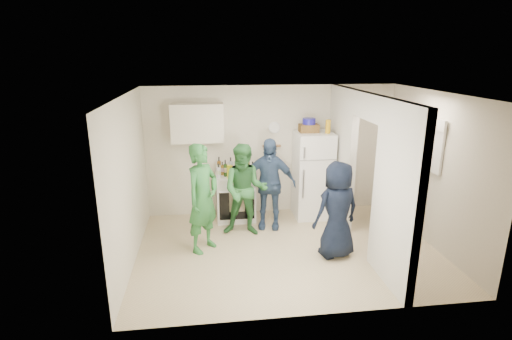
{
  "coord_description": "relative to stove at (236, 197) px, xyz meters",
  "views": [
    {
      "loc": [
        -1.25,
        -5.74,
        3.08
      ],
      "look_at": [
        -0.47,
        0.4,
        1.25
      ],
      "focal_mm": 28.0,
      "sensor_mm": 36.0,
      "label": 1
    }
  ],
  "objects": [
    {
      "name": "wall_back",
      "position": [
        0.73,
        0.33,
        0.81
      ],
      "size": [
        4.8,
        0.0,
        4.8
      ],
      "primitive_type": "plane",
      "rotation": [
        1.57,
        0.0,
        0.0
      ],
      "color": "silver",
      "rests_on": "floor"
    },
    {
      "name": "stove",
      "position": [
        0.0,
        0.0,
        0.0
      ],
      "size": [
        0.74,
        0.62,
        0.88
      ],
      "primitive_type": "cube",
      "color": "white",
      "rests_on": "floor"
    },
    {
      "name": "bottle_d",
      "position": [
        0.03,
        -0.06,
        0.58
      ],
      "size": [
        0.06,
        0.06,
        0.27
      ],
      "primitive_type": "cylinder",
      "color": "brown",
      "rests_on": "stove"
    },
    {
      "name": "bottle_h",
      "position": [
        -0.31,
        -0.14,
        0.57
      ],
      "size": [
        0.08,
        0.08,
        0.26
      ],
      "primitive_type": "cylinder",
      "color": "silver",
      "rests_on": "stove"
    },
    {
      "name": "ceiling",
      "position": [
        0.73,
        -1.37,
        2.06
      ],
      "size": [
        4.8,
        4.8,
        0.0
      ],
      "primitive_type": "plane",
      "rotation": [
        3.14,
        0.0,
        0.0
      ],
      "color": "white",
      "rests_on": "wall_back"
    },
    {
      "name": "bottle_f",
      "position": [
        0.17,
        0.02,
        0.59
      ],
      "size": [
        0.07,
        0.07,
        0.3
      ],
      "primitive_type": "cylinder",
      "color": "#163E2E",
      "rests_on": "stove"
    },
    {
      "name": "wall_clock",
      "position": [
        0.78,
        0.31,
        1.26
      ],
      "size": [
        0.22,
        0.02,
        0.22
      ],
      "primitive_type": "cylinder",
      "rotation": [
        1.57,
        0.0,
        0.0
      ],
      "color": "white",
      "rests_on": "wall_back"
    },
    {
      "name": "spice_shelf",
      "position": [
        0.73,
        0.28,
        0.91
      ],
      "size": [
        0.35,
        0.08,
        0.03
      ],
      "primitive_type": "cube",
      "color": "olive",
      "rests_on": "wall_back"
    },
    {
      "name": "bottle_j",
      "position": [
        0.31,
        -0.1,
        0.58
      ],
      "size": [
        0.07,
        0.07,
        0.27
      ],
      "primitive_type": "cylinder",
      "color": "#1B4F22",
      "rests_on": "stove"
    },
    {
      "name": "upper_cabinet",
      "position": [
        -0.67,
        0.15,
        1.41
      ],
      "size": [
        0.95,
        0.34,
        0.7
      ],
      "primitive_type": "cube",
      "color": "silver",
      "rests_on": "wall_back"
    },
    {
      "name": "bottle_e",
      "position": [
        0.11,
        0.18,
        0.57
      ],
      "size": [
        0.06,
        0.06,
        0.25
      ],
      "primitive_type": "cylinder",
      "color": "#ACB8BF",
      "rests_on": "stove"
    },
    {
      "name": "floor",
      "position": [
        0.73,
        -1.37,
        -0.44
      ],
      "size": [
        4.8,
        4.8,
        0.0
      ],
      "primitive_type": "plane",
      "color": "beige",
      "rests_on": "ground"
    },
    {
      "name": "partition_pier_back",
      "position": [
        1.93,
        -0.27,
        0.81
      ],
      "size": [
        0.12,
        1.2,
        2.5
      ],
      "primitive_type": "cube",
      "color": "silver",
      "rests_on": "floor"
    },
    {
      "name": "wicker_basket",
      "position": [
        1.38,
        0.02,
        1.29
      ],
      "size": [
        0.35,
        0.25,
        0.15
      ],
      "primitive_type": "cube",
      "color": "brown",
      "rests_on": "fridge"
    },
    {
      "name": "person_green_center",
      "position": [
        0.12,
        -0.68,
        0.37
      ],
      "size": [
        0.89,
        0.75,
        1.62
      ],
      "primitive_type": "imported",
      "rotation": [
        0.0,
        0.0,
        -0.19
      ],
      "color": "#327232",
      "rests_on": "floor"
    },
    {
      "name": "person_denim",
      "position": [
        0.56,
        -0.44,
        0.39
      ],
      "size": [
        1.04,
        0.61,
        1.66
      ],
      "primitive_type": "imported",
      "rotation": [
        0.0,
        0.0,
        -0.23
      ],
      "color": "#344C73",
      "rests_on": "floor"
    },
    {
      "name": "bottle_c",
      "position": [
        -0.07,
        0.14,
        0.59
      ],
      "size": [
        0.07,
        0.07,
        0.3
      ],
      "primitive_type": "cylinder",
      "color": "silver",
      "rests_on": "stove"
    },
    {
      "name": "bottle_i",
      "position": [
        0.04,
        0.09,
        0.57
      ],
      "size": [
        0.07,
        0.07,
        0.26
      ],
      "primitive_type": "cylinder",
      "color": "maroon",
      "rests_on": "stove"
    },
    {
      "name": "yellow_cup_stack_stove",
      "position": [
        -0.12,
        -0.22,
        0.57
      ],
      "size": [
        0.09,
        0.09,
        0.25
      ],
      "primitive_type": "cylinder",
      "color": "#D3D612",
      "rests_on": "stove"
    },
    {
      "name": "nook_window",
      "position": [
        3.11,
        -1.17,
        1.21
      ],
      "size": [
        0.03,
        0.7,
        0.8
      ],
      "primitive_type": "cube",
      "color": "black",
      "rests_on": "wall_right"
    },
    {
      "name": "wall_left",
      "position": [
        -1.67,
        -1.37,
        0.81
      ],
      "size": [
        0.0,
        3.4,
        3.4
      ],
      "primitive_type": "plane",
      "rotation": [
        1.57,
        0.0,
        1.57
      ],
      "color": "silver",
      "rests_on": "floor"
    },
    {
      "name": "yellow_cup_stack_top",
      "position": [
        1.7,
        -0.13,
        1.34
      ],
      "size": [
        0.09,
        0.09,
        0.25
      ],
      "primitive_type": "cylinder",
      "color": "#EFB114",
      "rests_on": "fridge"
    },
    {
      "name": "partition_pier_front",
      "position": [
        1.93,
        -2.47,
        0.81
      ],
      "size": [
        0.12,
        1.2,
        2.5
      ],
      "primitive_type": "cube",
      "color": "silver",
      "rests_on": "floor"
    },
    {
      "name": "person_nook",
      "position": [
        2.65,
        -0.87,
        0.35
      ],
      "size": [
        0.86,
        1.15,
        1.58
      ],
      "primitive_type": "imported",
      "rotation": [
        0.0,
        0.0,
        -1.87
      ],
      "color": "black",
      "rests_on": "floor"
    },
    {
      "name": "bottle_a",
      "position": [
        -0.29,
        0.11,
        0.6
      ],
      "size": [
        0.07,
        0.07,
        0.32
      ],
      "primitive_type": "cylinder",
      "color": "brown",
      "rests_on": "stove"
    },
    {
      "name": "fridge",
      "position": [
        1.48,
        -0.03,
        0.38
      ],
      "size": [
        0.68,
        0.66,
        1.65
      ],
      "primitive_type": "cube",
      "color": "white",
      "rests_on": "floor"
    },
    {
      "name": "person_navy",
      "position": [
        1.43,
        -1.65,
        0.32
      ],
      "size": [
        0.85,
        0.68,
        1.53
      ],
      "primitive_type": "imported",
      "rotation": [
        0.0,
        0.0,
        -2.86
      ],
      "color": "black",
      "rests_on": "floor"
    },
    {
      "name": "bottle_b",
      "position": [
        -0.19,
        -0.08,
        0.6
      ],
      "size": [
        0.06,
        0.06,
        0.31
      ],
      "primitive_type": "cylinder",
      "color": "#224517",
      "rests_on": "stove"
    },
    {
      "name": "bottle_g",
      "position": [
        0.26,
        0.16,
        0.57
      ],
      "size": [
        0.08,
        0.08,
        0.26
      ],
      "primitive_type": "cylinder",
      "color": "olive",
      "rests_on": "stove"
    },
    {
      "name": "bottle_k",
      "position": [
        -0.24,
        0.02,
        0.57
      ],
      "size": [
        0.06,
        0.06,
        0.25
      ],
      "primitive_type": "cylinder",
      "color": "olive",
      "rests_on": "stove"
    },
    {
      "name": "person_green_left",
      "position": [
        -0.6,
        -1.17,
        0.43
      ],
      "size": [
        0.73,
        0.76,
        1.75
      ],
      "primitive_type": "imported",
      "rotation": [
        0.0,
        0.0,
        0.87
      ],
      "color": "#2F762F",
      "rests_on": "floor"
    },
    {
      "name": "nook_valance",
      "position": [
        3.07,
        -1.17,
        1.56
      ],
      "size": [
        0.04,
        0.82,
        0.18
      ],
      "primitive_type": "cube",
      "color": "white",
      "rests_on": "wall_right"
    },
    {
      "name": "wall_front",
      "position": [
        0.73,
        -3.07,
        0.81
      ],
      "size": [
        4.8,
        0.0,
        4.8
      ],
      "primitive_type": "plane",
      "rotation": [
        -1.57,
        0.0,
        0.0
      ],
      "color": "silver",
      "rests_on": "floor"
    },
    {
      "name": "wall_right",
      "position": [
        3.13,
        -1.37,
        0.81
      ],
      "size": [
        0.0,
        3.4,
        3.4
      ],
      "primitive_type": "plane",
      "rotation": [
        1.57,
        0.0,
        -1.57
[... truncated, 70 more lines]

